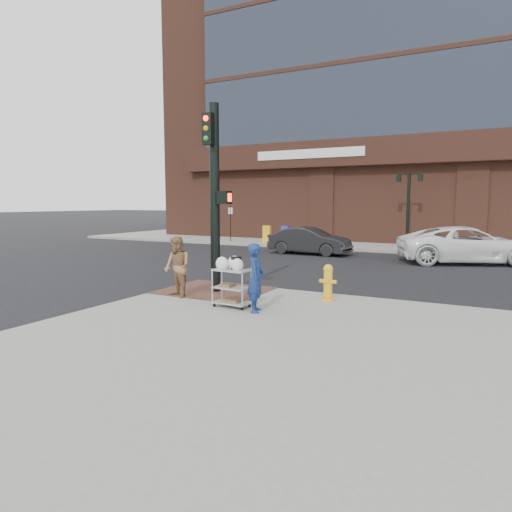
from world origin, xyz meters
The scene contains 14 objects.
ground centered at (0.00, 0.00, 0.00)m, with size 220.00×220.00×0.00m, color black.
brick_curb_ramp centered at (-0.60, 0.90, 0.16)m, with size 2.80×2.40×0.01m, color brown.
bank_building centered at (5.00, 31.00, 14.15)m, with size 42.00×26.00×28.00m, color brown.
lamp_post centered at (2.00, 16.00, 2.62)m, with size 1.32×0.22×4.00m.
parking_sign centered at (-8.50, 15.00, 1.25)m, with size 0.05×0.05×2.20m, color black.
traffic_signal_pole centered at (-0.48, 0.77, 2.83)m, with size 0.61×0.51×5.00m.
woman_blue centered at (1.56, -0.76, 0.91)m, with size 0.56×0.37×1.53m, color navy.
pedestrian_tan centered at (-0.96, -0.29, 0.93)m, with size 0.76×0.59×1.57m, color #946945.
sedan_dark centered at (-1.95, 11.68, 0.67)m, with size 1.42×4.08×1.34m, color black.
minivan_white centered at (5.20, 11.60, 0.78)m, with size 2.59×5.61×1.56m, color white.
utility_cart centered at (0.85, -0.61, 0.69)m, with size 0.90×0.56×1.19m.
fire_hydrant centered at (2.60, 1.08, 0.62)m, with size 0.43×0.30×0.91m.
newsbox_yellow centered at (-5.91, 14.91, 0.67)m, with size 0.44×0.39×1.04m, color yellow.
newsbox_blue centered at (-4.85, 15.30, 0.66)m, with size 0.43×0.39×1.03m, color #1D3CBE.
Camera 1 is at (6.17, -9.56, 2.57)m, focal length 32.00 mm.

